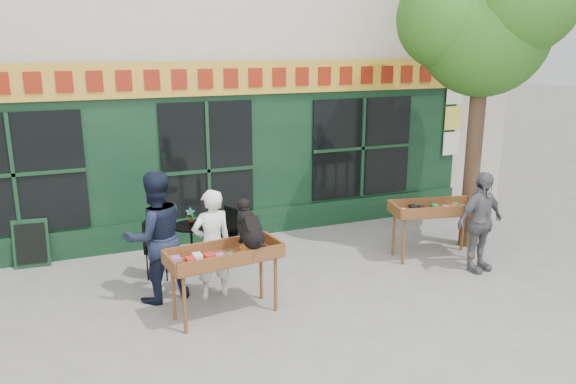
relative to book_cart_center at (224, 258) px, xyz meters
name	(u,v)px	position (x,y,z in m)	size (l,w,h in m)	color
ground	(250,288)	(0.58, 0.72, -0.82)	(80.00, 80.00, 0.00)	slate
street_tree	(485,12)	(4.92, 1.08, 3.29)	(3.05, 2.90, 5.60)	#382619
book_cart_center	(224,258)	(0.00, 0.00, 0.00)	(1.57, 0.80, 0.99)	brown
dog	(250,223)	(0.35, -0.05, 0.47)	(0.34, 0.60, 0.60)	black
woman	(212,244)	(0.00, 0.65, -0.02)	(0.59, 0.39, 1.61)	white
book_cart_right	(436,212)	(3.94, 0.74, 0.00)	(1.59, 0.90, 0.99)	brown
man_right	(480,222)	(4.24, -0.01, 0.00)	(0.96, 0.40, 1.64)	#59595E
bistro_table	(192,238)	(-0.06, 1.75, -0.28)	(0.60, 0.60, 0.76)	black
bistro_chair_left	(153,244)	(-0.69, 1.69, -0.26)	(0.48, 0.48, 0.95)	black
bistro_chair_right	(228,231)	(0.57, 1.83, -0.26)	(0.47, 0.47, 0.95)	black
potted_plant	(191,217)	(-0.06, 1.75, 0.08)	(0.15, 0.10, 0.28)	gray
man_left	(156,237)	(-0.76, 0.85, 0.13)	(0.92, 0.72, 1.90)	black
chalkboard	(31,243)	(-2.49, 2.91, -0.42)	(0.57, 0.23, 0.79)	black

